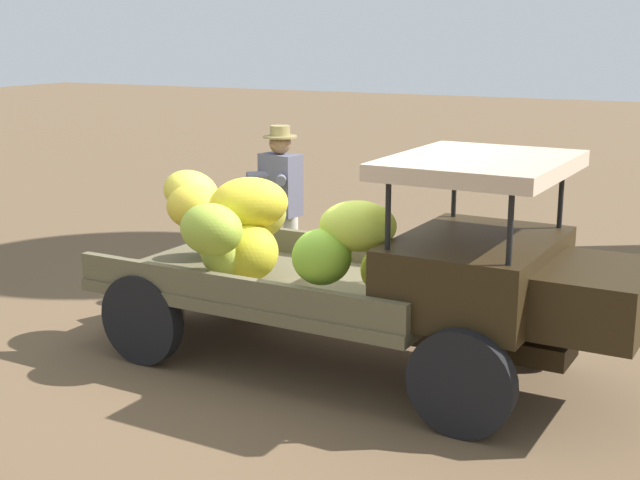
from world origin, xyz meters
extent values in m
plane|color=brown|center=(0.00, 0.00, 0.00)|extent=(60.00, 60.00, 0.00)
cube|color=black|center=(0.40, -0.01, 0.43)|extent=(4.02, 0.61, 0.16)
cylinder|color=black|center=(1.89, 0.72, 0.38)|extent=(0.77, 0.17, 0.77)
cylinder|color=black|center=(1.82, -0.88, 0.38)|extent=(0.77, 0.17, 0.77)
cylinder|color=black|center=(-0.91, 0.84, 0.38)|extent=(0.77, 0.17, 0.77)
cylinder|color=black|center=(-0.98, -0.75, 0.38)|extent=(0.77, 0.17, 0.77)
cube|color=brown|center=(-0.05, 0.01, 0.61)|extent=(3.07, 1.85, 0.10)
cube|color=brown|center=(-0.01, 0.81, 0.77)|extent=(3.00, 0.21, 0.22)
cube|color=brown|center=(-0.08, -0.79, 0.77)|extent=(3.00, 0.21, 0.22)
cube|color=black|center=(1.65, -0.07, 0.94)|extent=(1.17, 1.57, 0.55)
cube|color=black|center=(2.55, -0.11, 0.88)|extent=(0.75, 1.09, 0.44)
cylinder|color=black|center=(2.12, 0.56, 1.49)|extent=(0.04, 0.04, 0.55)
cylinder|color=black|center=(2.06, -0.73, 1.49)|extent=(0.04, 0.04, 0.55)
cylinder|color=black|center=(1.24, 0.60, 1.49)|extent=(0.04, 0.04, 0.55)
cylinder|color=black|center=(1.19, -0.69, 1.49)|extent=(0.04, 0.04, 0.55)
cube|color=#CAAE92|center=(1.65, -0.07, 1.76)|extent=(1.29, 1.57, 0.12)
ellipsoid|color=gold|center=(-0.27, -0.16, 1.33)|extent=(0.81, 0.77, 0.53)
ellipsoid|color=gold|center=(-0.74, -0.28, 1.28)|extent=(0.68, 0.66, 0.50)
ellipsoid|color=#98B333|center=(-0.91, 0.38, 0.97)|extent=(0.69, 0.70, 0.57)
ellipsoid|color=#89C230|center=(0.61, -0.59, 1.07)|extent=(0.66, 0.71, 0.58)
ellipsoid|color=gold|center=(1.01, -0.17, 0.91)|extent=(0.65, 0.65, 0.54)
ellipsoid|color=yellow|center=(-0.22, -0.29, 0.94)|extent=(0.66, 0.70, 0.61)
ellipsoid|color=#B9C943|center=(-0.41, -0.37, 0.94)|extent=(0.70, 0.70, 0.56)
ellipsoid|color=gold|center=(-0.34, 0.06, 1.20)|extent=(0.65, 0.67, 0.58)
ellipsoid|color=#BACF3D|center=(0.83, -0.43, 1.29)|extent=(0.73, 0.70, 0.51)
ellipsoid|color=yellow|center=(-0.96, -0.03, 1.34)|extent=(0.82, 0.81, 0.49)
ellipsoid|color=#95AF35|center=(-0.35, -0.62, 1.19)|extent=(0.66, 0.61, 0.47)
cylinder|color=beige|center=(-0.71, 1.35, 0.44)|extent=(0.15, 0.15, 0.89)
cylinder|color=beige|center=(-0.97, 1.40, 0.44)|extent=(0.15, 0.15, 0.89)
cube|color=#565566|center=(-0.84, 1.37, 1.20)|extent=(0.44, 0.31, 0.63)
cylinder|color=#565566|center=(-0.76, 1.25, 1.29)|extent=(0.27, 0.40, 0.10)
cylinder|color=#565566|center=(-0.96, 1.29, 1.29)|extent=(0.37, 0.34, 0.10)
sphere|color=#886242|center=(-0.84, 1.37, 1.62)|extent=(0.22, 0.22, 0.22)
cylinder|color=olive|center=(-0.84, 1.37, 1.69)|extent=(0.34, 0.34, 0.02)
cylinder|color=olive|center=(-0.84, 1.37, 1.75)|extent=(0.20, 0.20, 0.10)
cube|color=olive|center=(-1.64, 0.19, 0.19)|extent=(0.61, 0.64, 0.37)
ellipsoid|color=gold|center=(-1.33, 2.46, 0.16)|extent=(0.63, 0.44, 0.33)
camera|label=1|loc=(3.49, -6.32, 2.73)|focal=49.56mm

